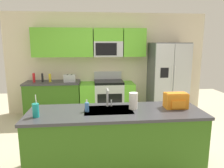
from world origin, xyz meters
TOP-DOWN VIEW (x-y plane):
  - ground_plane at (0.00, 0.00)m, footprint 9.00×9.00m
  - kitchen_wall_unit at (-0.14, 2.08)m, footprint 5.20×0.43m
  - back_counter at (-1.39, 1.80)m, footprint 1.35×0.63m
  - range_oven at (-0.03, 1.80)m, footprint 1.36×0.61m
  - refrigerator at (1.52, 1.73)m, footprint 0.90×0.76m
  - island_counter at (-0.10, -0.60)m, footprint 2.47×0.82m
  - toaster at (-0.96, 1.75)m, footprint 0.28×0.16m
  - pepper_mill at (-1.62, 1.80)m, footprint 0.05×0.05m
  - bottle_red at (-1.82, 1.76)m, footprint 0.06×0.06m
  - bottle_yellow at (-1.44, 1.78)m, footprint 0.06×0.06m
  - sink_faucet at (-0.19, -0.41)m, footprint 0.09×0.21m
  - drink_cup_teal at (-1.15, -0.75)m, footprint 0.08×0.08m
  - soap_dispenser at (-0.50, -0.60)m, footprint 0.06×0.06m
  - paper_towel_roll at (0.17, -0.54)m, footprint 0.12×0.12m
  - backpack at (0.80, -0.55)m, footprint 0.32×0.22m

SIDE VIEW (x-z plane):
  - ground_plane at x=0.00m, z-range 0.00..0.00m
  - range_oven at x=-0.03m, z-range -0.11..0.99m
  - back_counter at x=-1.39m, z-range 0.00..0.90m
  - island_counter at x=-0.10m, z-range 0.00..0.90m
  - refrigerator at x=1.52m, z-range 0.00..1.85m
  - soap_dispenser at x=-0.50m, z-range 0.88..1.05m
  - toaster at x=-0.96m, z-range 0.90..1.08m
  - drink_cup_teal at x=-1.15m, z-range 0.84..1.14m
  - bottle_yellow at x=-1.44m, z-range 0.90..1.10m
  - pepper_mill at x=-1.62m, z-range 0.90..1.11m
  - bottle_red at x=-1.82m, z-range 0.90..1.12m
  - backpack at x=0.80m, z-range 0.90..1.13m
  - paper_towel_roll at x=0.17m, z-range 0.90..1.14m
  - sink_faucet at x=-0.19m, z-range 0.93..1.21m
  - kitchen_wall_unit at x=-0.14m, z-range 0.17..2.77m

